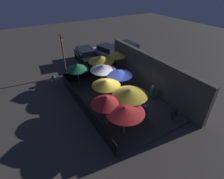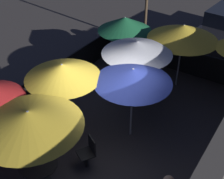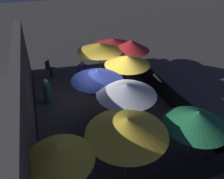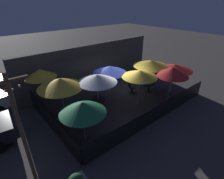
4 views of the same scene
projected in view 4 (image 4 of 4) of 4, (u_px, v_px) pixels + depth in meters
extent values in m
plane|color=#423D3A|center=(120.00, 100.00, 11.30)|extent=(60.00, 60.00, 0.00)
cube|color=#383333|center=(120.00, 100.00, 11.27)|extent=(9.17, 5.89, 0.12)
cube|color=#4C4742|center=(91.00, 65.00, 12.78)|extent=(10.77, 0.36, 3.05)
cube|color=black|center=(158.00, 113.00, 9.04)|extent=(8.97, 0.05, 0.95)
cube|color=black|center=(51.00, 120.00, 8.45)|extent=(0.05, 5.69, 0.95)
cylinder|color=#B2B2B7|center=(150.00, 77.00, 11.61)|extent=(0.05, 0.05, 2.26)
cone|color=gold|center=(151.00, 63.00, 11.19)|extent=(2.29, 2.29, 0.39)
cylinder|color=#B2B2B7|center=(98.00, 94.00, 9.51)|extent=(0.05, 0.05, 2.23)
cone|color=silver|center=(97.00, 78.00, 9.09)|extent=(2.11, 2.11, 0.39)
cylinder|color=#B2B2B7|center=(84.00, 122.00, 7.48)|extent=(0.05, 0.05, 2.01)
cone|color=#1E6B3D|center=(82.00, 107.00, 7.14)|extent=(1.98, 1.98, 0.51)
cylinder|color=#B2B2B7|center=(63.00, 98.00, 9.01)|extent=(0.05, 0.05, 2.28)
cone|color=gold|center=(60.00, 83.00, 8.60)|extent=(2.30, 2.30, 0.49)
cylinder|color=#B2B2B7|center=(173.00, 79.00, 11.52)|extent=(0.05, 0.05, 2.04)
cone|color=red|center=(175.00, 67.00, 11.14)|extent=(2.28, 2.28, 0.36)
cylinder|color=#B2B2B7|center=(110.00, 83.00, 10.74)|extent=(0.05, 0.05, 2.21)
cone|color=#283893|center=(110.00, 69.00, 10.32)|extent=(2.04, 2.04, 0.39)
cylinder|color=#B2B2B7|center=(170.00, 85.00, 10.43)|extent=(0.05, 0.05, 2.28)
cone|color=red|center=(172.00, 71.00, 10.03)|extent=(1.92, 1.92, 0.53)
cylinder|color=#B2B2B7|center=(138.00, 88.00, 10.11)|extent=(0.05, 0.05, 2.23)
cone|color=gold|center=(140.00, 74.00, 9.68)|extent=(2.00, 2.00, 0.39)
cylinder|color=#B2B2B7|center=(43.00, 88.00, 10.11)|extent=(0.05, 0.05, 2.28)
cone|color=gold|center=(40.00, 73.00, 9.70)|extent=(1.74, 1.74, 0.49)
cylinder|color=black|center=(148.00, 91.00, 12.13)|extent=(0.51, 0.51, 0.02)
cylinder|color=black|center=(149.00, 87.00, 11.98)|extent=(0.08, 0.08, 0.67)
cylinder|color=black|center=(149.00, 83.00, 11.81)|extent=(0.92, 0.92, 0.04)
cylinder|color=black|center=(99.00, 111.00, 10.02)|extent=(0.42, 0.42, 0.02)
cylinder|color=black|center=(98.00, 105.00, 9.85)|extent=(0.08, 0.08, 0.73)
cylinder|color=black|center=(98.00, 100.00, 9.68)|extent=(0.77, 0.77, 0.04)
cube|color=black|center=(139.00, 73.00, 14.65)|extent=(0.11, 0.11, 0.46)
cube|color=black|center=(140.00, 70.00, 14.54)|extent=(0.56, 0.56, 0.04)
cube|color=black|center=(139.00, 66.00, 14.59)|extent=(0.34, 0.26, 0.44)
cube|color=black|center=(132.00, 90.00, 11.84)|extent=(0.11, 0.11, 0.42)
cube|color=black|center=(132.00, 87.00, 11.74)|extent=(0.54, 0.54, 0.04)
cube|color=black|center=(130.00, 84.00, 11.60)|extent=(0.22, 0.36, 0.44)
cylinder|color=navy|center=(145.00, 79.00, 12.84)|extent=(0.54, 0.54, 0.95)
sphere|color=tan|center=(146.00, 72.00, 12.58)|extent=(0.22, 0.22, 0.22)
cylinder|color=#236642|center=(112.00, 76.00, 13.36)|extent=(0.41, 0.41, 1.00)
sphere|color=tan|center=(112.00, 68.00, 13.08)|extent=(0.24, 0.24, 0.24)
cylinder|color=brown|center=(22.00, 134.00, 5.43)|extent=(0.12, 0.12, 4.13)
cube|color=brown|center=(6.00, 81.00, 4.60)|extent=(1.10, 0.08, 0.08)
sphere|color=#F4B260|center=(5.00, 92.00, 4.67)|extent=(0.07, 0.07, 0.07)
sphere|color=#F4B260|center=(13.00, 90.00, 4.78)|extent=(0.07, 0.07, 0.07)
sphere|color=#F4B260|center=(19.00, 86.00, 4.86)|extent=(0.07, 0.07, 0.07)
sphere|color=#F4B260|center=(26.00, 82.00, 4.93)|extent=(0.07, 0.07, 0.07)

